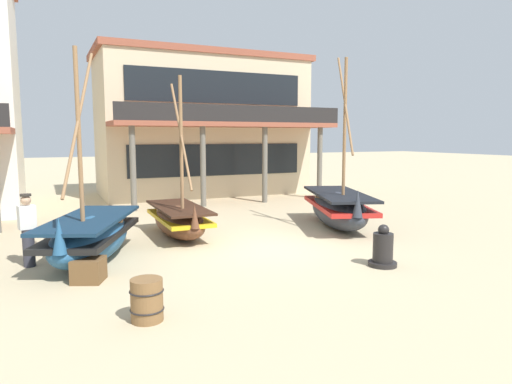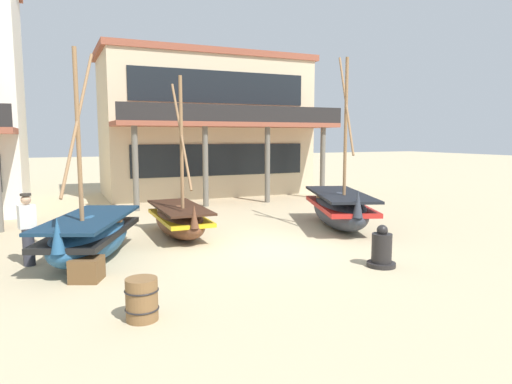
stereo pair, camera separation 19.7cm
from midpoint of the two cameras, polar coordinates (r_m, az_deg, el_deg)
The scene contains 9 objects.
ground_plane at distance 12.41m, azimuth 2.35°, elevation -6.95°, with size 120.00×120.00×0.00m, color tan.
fishing_boat_near_left at distance 13.86m, azimuth -9.11°, elevation -3.34°, with size 1.32×3.51×4.67m.
fishing_boat_centre_large at distance 15.28m, azimuth 10.75°, elevation -1.97°, with size 2.88×4.55×5.52m.
fishing_boat_far_right at distance 11.76m, azimuth -19.53°, elevation -5.15°, with size 2.86×4.11×4.99m.
fisherman_by_hull at distance 11.75m, azimuth -26.14°, elevation -4.29°, with size 0.41×0.32×1.68m.
capstan_winch at distance 10.98m, azimuth 15.88°, elevation -6.98°, with size 0.66×0.66×0.98m.
wooden_barrel at distance 7.83m, azimuth -13.32°, elevation -12.89°, with size 0.56×0.56×0.70m.
cargo_crate at distance 10.18m, azimuth -19.81°, elevation -9.05°, with size 0.59×0.59×0.49m, color brown.
harbor_building_main at distance 24.19m, azimuth -6.11°, elevation 8.28°, with size 10.59×7.56×7.09m.
Camera 2 is at (-5.27, -10.82, 2.98)m, focal length 32.10 mm.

